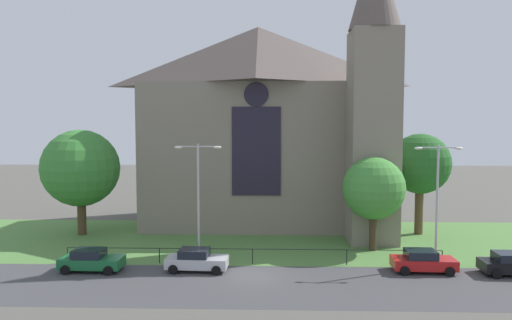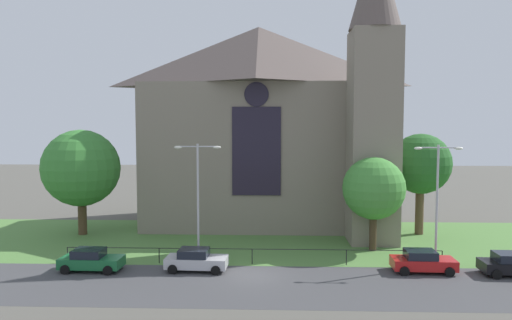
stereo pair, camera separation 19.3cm
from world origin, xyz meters
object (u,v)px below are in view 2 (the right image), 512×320
Objects in this scene: church_building at (266,123)px; streetlamp_near at (198,189)px; tree_left_far at (81,168)px; tree_right_far at (421,164)px; parked_car_silver at (196,260)px; parked_car_red at (423,261)px; streetlamp_far at (437,190)px; tree_right_near at (374,189)px; parked_car_green at (91,260)px.

church_building reaches higher than streetlamp_near.
tree_left_far reaches higher than tree_right_far.
parked_car_silver and parked_car_red have the same top height.
streetlamp_far is (29.10, -8.97, -0.66)m from tree_left_far.
parked_car_silver is 1.01× the size of parked_car_red.
tree_right_near is (8.74, -10.29, -5.28)m from church_building.
parked_car_silver is at bearing -40.68° from tree_left_far.
tree_left_far is at bearing -161.72° from church_building.
tree_left_far reaches higher than tree_right_near.
tree_right_far reaches higher than parked_car_green.
tree_right_near is at bearing 112.85° from parked_car_red.
tree_left_far is 1.11× the size of streetlamp_near.
church_building is 22.33m from parked_car_green.
parked_car_red is at bearing -5.01° from streetlamp_near.
church_building reaches higher than tree_left_far.
streetlamp_far is (-1.97, -10.21, -0.99)m from tree_right_far.
tree_right_far is at bearing -16.85° from church_building.
streetlamp_near is at bearing 16.09° from parked_car_green.
streetlamp_far is 5.10m from parked_car_red.
tree_right_far reaches higher than parked_car_silver.
streetlamp_near is at bearing 95.54° from parked_car_silver.
church_building is 2.99× the size of streetlamp_near.
streetlamp_near is 1.01× the size of streetlamp_far.
church_building is at bearing 163.15° from tree_right_far.
streetlamp_far is at bearing 5.91° from parked_car_green.
streetlamp_near is 2.03× the size of parked_car_silver.
tree_right_far reaches higher than streetlamp_near.
parked_car_silver is (-18.81, -11.78, -5.71)m from tree_right_far.
tree_left_far is at bearing 142.08° from parked_car_silver.
parked_car_green is at bearing -165.40° from streetlamp_near.
streetlamp_near is 16.35m from parked_car_red.
streetlamp_far is at bearing -0.00° from streetlamp_near.
streetlamp_far is at bearing 47.11° from parked_car_red.
church_building reaches higher than tree_right_far.
tree_right_near reaches higher than parked_car_red.
tree_left_far is 26.03m from tree_right_near.
parked_car_green is (-26.04, -12.07, -5.71)m from tree_right_far.
streetlamp_far is (12.27, -14.53, -4.80)m from church_building.
tree_left_far is at bearing 162.87° from streetlamp_far.
streetlamp_far is at bearing -100.91° from tree_right_far.
tree_right_far is 2.17× the size of parked_car_silver.
church_building is 6.12× the size of parked_car_green.
tree_right_far is 1.07× the size of streetlamp_near.
parked_car_red is (2.19, -5.60, -4.25)m from tree_right_near.
tree_left_far is (-16.83, -5.56, -4.15)m from church_building.
streetlamp_near reaches higher than parked_car_green.
tree_left_far reaches higher than parked_car_silver.
parked_car_green is (-20.54, -6.10, -4.25)m from tree_right_near.
streetlamp_far reaches higher than parked_car_green.
streetlamp_far reaches higher than tree_right_near.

